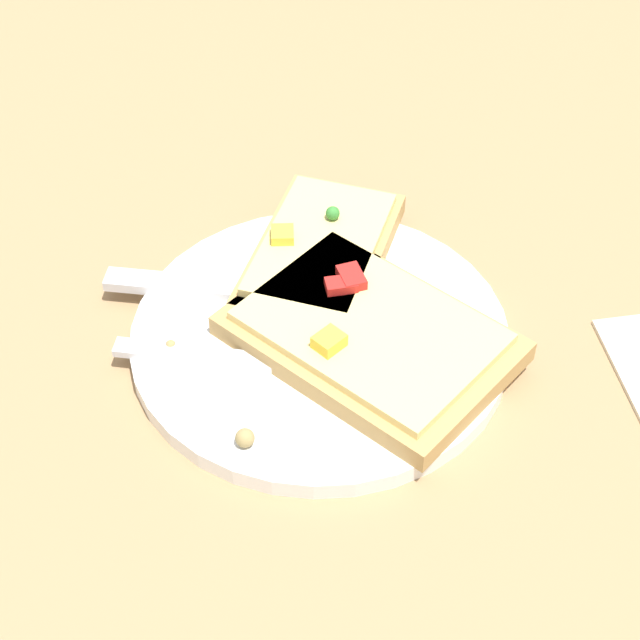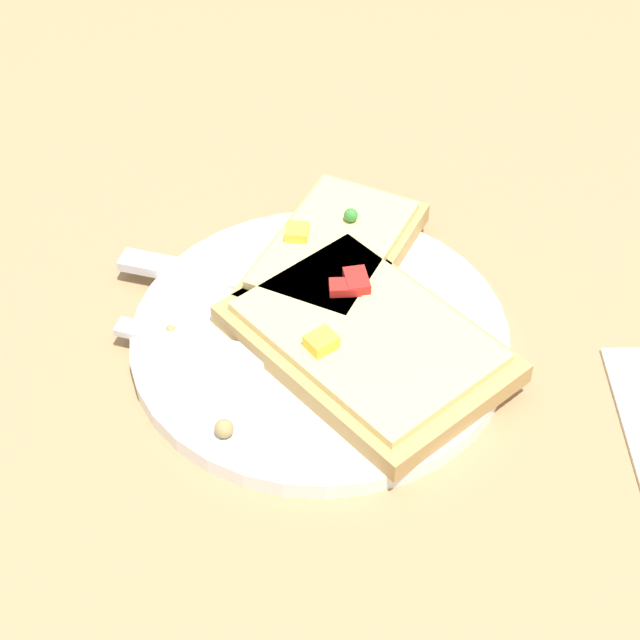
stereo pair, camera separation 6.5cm
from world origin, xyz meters
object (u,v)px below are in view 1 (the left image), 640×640
plate (320,338)px  knife (248,292)px  fork (315,368)px  pizza_slice_corner (321,252)px  pizza_slice_main (370,335)px

plate → knife: (-0.04, -0.04, 0.01)m
plate → fork: fork is taller
plate → knife: size_ratio=1.08×
plate → knife: bearing=-135.1°
pizza_slice_corner → pizza_slice_main: bearing=38.7°
fork → pizza_slice_main: pizza_slice_main is taller
fork → knife: size_ratio=0.99×
plate → pizza_slice_main: bearing=58.0°
plate → pizza_slice_corner: pizza_slice_corner is taller
knife → pizza_slice_corner: bearing=40.8°
fork → plate: bearing=93.1°
pizza_slice_corner → knife: bearing=-39.5°
fork → pizza_slice_main: 0.04m
fork → pizza_slice_main: (-0.01, 0.04, 0.01)m
knife → plate: bearing=-28.0°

